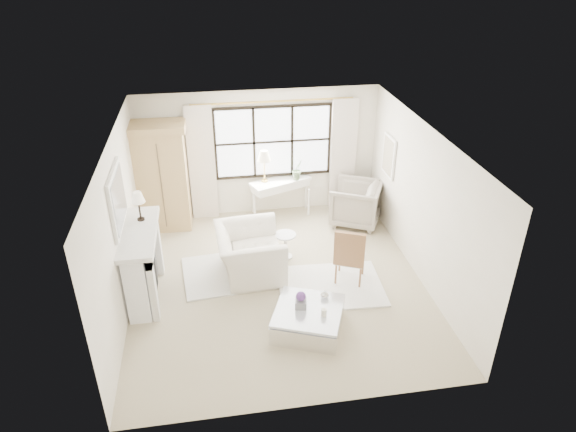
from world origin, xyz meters
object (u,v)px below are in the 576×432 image
at_px(armoire, 162,176).
at_px(club_armchair, 250,253).
at_px(console_table, 281,197).
at_px(coffee_table, 308,319).

xyz_separation_m(armoire, club_armchair, (1.55, -1.98, -0.72)).
xyz_separation_m(console_table, coffee_table, (-0.14, -3.81, -0.22)).
xyz_separation_m(armoire, coffee_table, (2.29, -3.64, -0.96)).
bearing_deg(club_armchair, coffee_table, -158.93).
relative_size(armoire, console_table, 1.63).
bearing_deg(coffee_table, console_table, 109.52).
distance_m(armoire, coffee_table, 4.40).
distance_m(console_table, coffee_table, 3.82).
height_order(club_armchair, coffee_table, club_armchair).
relative_size(console_table, club_armchair, 1.05).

